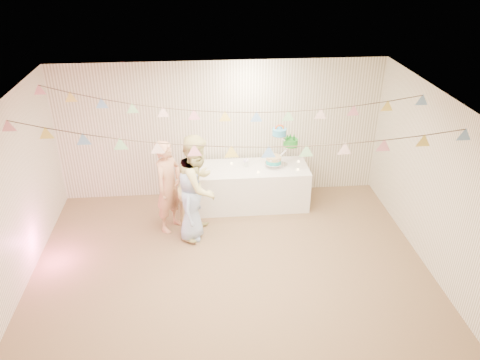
{
  "coord_description": "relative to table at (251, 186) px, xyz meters",
  "views": [
    {
      "loc": [
        -0.38,
        -5.58,
        4.56
      ],
      "look_at": [
        0.2,
        0.8,
        1.15
      ],
      "focal_mm": 35.0,
      "sensor_mm": 36.0,
      "label": 1
    }
  ],
  "objects": [
    {
      "name": "back_wall",
      "position": [
        -0.51,
        0.53,
        0.91
      ],
      "size": [
        6.0,
        6.0,
        0.0
      ],
      "primitive_type": "plane",
      "color": "white",
      "rests_on": "ground"
    },
    {
      "name": "cake_stand",
      "position": [
        0.55,
        0.05,
        0.74
      ],
      "size": [
        0.67,
        0.39,
        0.75
      ],
      "primitive_type": null,
      "color": "silver",
      "rests_on": "table"
    },
    {
      "name": "tealight_5",
      "position": [
        0.9,
        0.15,
        0.4
      ],
      "size": [
        0.04,
        0.04,
        0.03
      ],
      "primitive_type": "cylinder",
      "color": "#FFD88C",
      "rests_on": "table"
    },
    {
      "name": "tealight_0",
      "position": [
        -0.8,
        -0.15,
        0.4
      ],
      "size": [
        0.04,
        0.04,
        0.03
      ],
      "primitive_type": "cylinder",
      "color": "#FFD88C",
      "rests_on": "table"
    },
    {
      "name": "cake_middle",
      "position": [
        0.73,
        0.14,
        0.72
      ],
      "size": [
        0.27,
        0.27,
        0.22
      ],
      "primitive_type": null,
      "color": "#1D8725",
      "rests_on": "cake_stand"
    },
    {
      "name": "table",
      "position": [
        0.0,
        0.0,
        0.0
      ],
      "size": [
        2.06,
        0.83,
        0.77
      ],
      "primitive_type": "cube",
      "color": "white",
      "rests_on": "floor"
    },
    {
      "name": "bunting_back",
      "position": [
        -0.51,
        -0.87,
        1.96
      ],
      "size": [
        5.6,
        1.1,
        0.4
      ],
      "primitive_type": null,
      "color": "pink",
      "rests_on": "ceiling"
    },
    {
      "name": "person_adult_a",
      "position": [
        -1.46,
        -0.65,
        0.42
      ],
      "size": [
        0.65,
        0.71,
        1.62
      ],
      "primitive_type": "imported",
      "rotation": [
        0.0,
        0.0,
        0.99
      ],
      "color": "tan",
      "rests_on": "floor"
    },
    {
      "name": "person_child",
      "position": [
        -1.1,
        -0.97,
        0.23
      ],
      "size": [
        0.52,
        0.68,
        1.24
      ],
      "primitive_type": "imported",
      "rotation": [
        0.0,
        0.0,
        1.36
      ],
      "color": "#A1B9E5",
      "rests_on": "floor"
    },
    {
      "name": "cake_top_tier",
      "position": [
        0.49,
        0.02,
        0.99
      ],
      "size": [
        0.25,
        0.25,
        0.19
      ],
      "primitive_type": null,
      "color": "#3F9DC9",
      "rests_on": "cake_stand"
    },
    {
      "name": "platter",
      "position": [
        -0.56,
        -0.05,
        0.37
      ],
      "size": [
        0.38,
        0.38,
        0.02
      ],
      "primitive_type": "cylinder",
      "color": "white",
      "rests_on": "table"
    },
    {
      "name": "left_wall",
      "position": [
        -3.51,
        -1.97,
        0.91
      ],
      "size": [
        5.0,
        5.0,
        0.0
      ],
      "primitive_type": "plane",
      "color": "white",
      "rests_on": "ground"
    },
    {
      "name": "person_adult_b",
      "position": [
        -0.97,
        -0.83,
        0.5
      ],
      "size": [
        0.95,
        1.06,
        1.78
      ],
      "primitive_type": "imported",
      "rotation": [
        0.0,
        0.0,
        1.18
      ],
      "color": "#D6CC84",
      "rests_on": "floor"
    },
    {
      "name": "tealight_2",
      "position": [
        0.1,
        -0.22,
        0.4
      ],
      "size": [
        0.04,
        0.04,
        0.03
      ],
      "primitive_type": "cylinder",
      "color": "#FFD88C",
      "rests_on": "table"
    },
    {
      "name": "floor",
      "position": [
        -0.51,
        -1.97,
        -0.39
      ],
      "size": [
        6.0,
        6.0,
        0.0
      ],
      "primitive_type": "plane",
      "color": "brown",
      "rests_on": "ground"
    },
    {
      "name": "bunting_front",
      "position": [
        -0.51,
        -2.17,
        1.93
      ],
      "size": [
        5.6,
        0.9,
        0.36
      ],
      "primitive_type": null,
      "color": "#72A5E5",
      "rests_on": "ceiling"
    },
    {
      "name": "ceiling",
      "position": [
        -0.51,
        -1.97,
        2.21
      ],
      "size": [
        6.0,
        6.0,
        0.0
      ],
      "primitive_type": "plane",
      "color": "silver",
      "rests_on": "ground"
    },
    {
      "name": "tealight_4",
      "position": [
        0.82,
        -0.18,
        0.4
      ],
      "size": [
        0.04,
        0.04,
        0.03
      ],
      "primitive_type": "cylinder",
      "color": "#FFD88C",
      "rests_on": "table"
    },
    {
      "name": "front_wall",
      "position": [
        -0.51,
        -4.47,
        0.91
      ],
      "size": [
        6.0,
        6.0,
        0.0
      ],
      "primitive_type": "plane",
      "color": "white",
      "rests_on": "ground"
    },
    {
      "name": "tealight_1",
      "position": [
        -0.35,
        0.18,
        0.4
      ],
      "size": [
        0.04,
        0.04,
        0.03
      ],
      "primitive_type": "cylinder",
      "color": "#FFD88C",
      "rests_on": "table"
    },
    {
      "name": "cake_bottom",
      "position": [
        0.4,
        -0.01,
        0.45
      ],
      "size": [
        0.31,
        0.31,
        0.15
      ],
      "primitive_type": null,
      "color": "#27B9B5",
      "rests_on": "cake_stand"
    },
    {
      "name": "tealight_3",
      "position": [
        0.35,
        0.22,
        0.4
      ],
      "size": [
        0.04,
        0.04,
        0.03
      ],
      "primitive_type": "cylinder",
      "color": "#FFD88C",
      "rests_on": "table"
    },
    {
      "name": "right_wall",
      "position": [
        2.49,
        -1.97,
        0.91
      ],
      "size": [
        5.0,
        5.0,
        0.0
      ],
      "primitive_type": "plane",
      "color": "white",
      "rests_on": "ground"
    },
    {
      "name": "posy",
      "position": [
        -0.09,
        0.05,
        0.44
      ],
      "size": [
        0.13,
        0.13,
        0.15
      ],
      "primitive_type": null,
      "color": "white",
      "rests_on": "table"
    }
  ]
}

